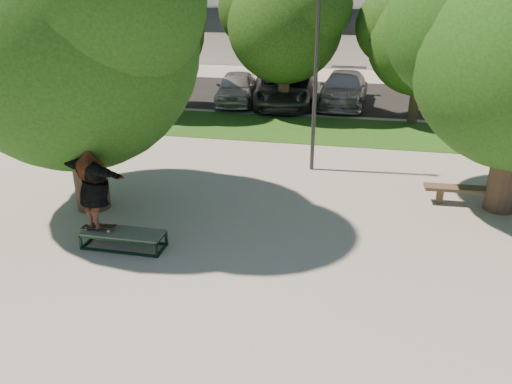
% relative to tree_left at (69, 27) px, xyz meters
% --- Properties ---
extents(ground, '(120.00, 120.00, 0.00)m').
position_rel_tree_left_xyz_m(ground, '(4.29, -1.09, -4.42)').
color(ground, gray).
rests_on(ground, ground).
extents(grass_strip, '(30.00, 4.00, 0.02)m').
position_rel_tree_left_xyz_m(grass_strip, '(5.29, 8.41, -4.41)').
color(grass_strip, '#234B15').
rests_on(grass_strip, ground).
extents(asphalt_strip, '(40.00, 8.00, 0.01)m').
position_rel_tree_left_xyz_m(asphalt_strip, '(4.29, 14.91, -4.42)').
color(asphalt_strip, black).
rests_on(asphalt_strip, ground).
extents(tree_left, '(6.96, 5.95, 7.12)m').
position_rel_tree_left_xyz_m(tree_left, '(0.00, 0.00, 0.00)').
color(tree_left, '#38281E').
rests_on(tree_left, ground).
extents(bg_tree_left, '(5.28, 4.51, 5.77)m').
position_rel_tree_left_xyz_m(bg_tree_left, '(-2.28, 9.98, -0.69)').
color(bg_tree_left, '#38281E').
rests_on(bg_tree_left, ground).
extents(bg_tree_mid, '(5.76, 4.92, 6.24)m').
position_rel_tree_left_xyz_m(bg_tree_mid, '(3.22, 10.98, -0.41)').
color(bg_tree_mid, '#38281E').
rests_on(bg_tree_mid, ground).
extents(bg_tree_right, '(5.04, 4.31, 5.43)m').
position_rel_tree_left_xyz_m(bg_tree_right, '(8.73, 10.47, -0.93)').
color(bg_tree_right, '#38281E').
rests_on(bg_tree_right, ground).
extents(lamppost, '(0.25, 0.15, 6.11)m').
position_rel_tree_left_xyz_m(lamppost, '(5.29, 3.91, -1.27)').
color(lamppost, '#2D2D30').
rests_on(lamppost, ground).
extents(grind_box, '(1.80, 0.60, 0.38)m').
position_rel_tree_left_xyz_m(grind_box, '(1.79, -1.91, -4.23)').
color(grind_box, black).
rests_on(grind_box, ground).
extents(skater_rig, '(2.25, 1.41, 1.86)m').
position_rel_tree_left_xyz_m(skater_rig, '(1.23, -1.91, -3.08)').
color(skater_rig, white).
rests_on(skater_rig, grind_box).
extents(bystander, '(0.66, 0.45, 1.77)m').
position_rel_tree_left_xyz_m(bystander, '(-0.62, 1.02, -3.54)').
color(bystander, '#1A4F63').
rests_on(bystander, ground).
extents(bench, '(3.13, 0.52, 0.48)m').
position_rel_tree_left_xyz_m(bench, '(10.00, 2.06, -4.02)').
color(bench, '#4F3F2F').
rests_on(bench, ground).
extents(car_silver_a, '(2.25, 4.52, 1.48)m').
position_rel_tree_left_xyz_m(car_silver_a, '(0.79, 12.41, -3.68)').
color(car_silver_a, '#ACACB1').
rests_on(car_silver_a, asphalt_strip).
extents(car_dark, '(1.80, 4.40, 1.42)m').
position_rel_tree_left_xyz_m(car_dark, '(3.57, 12.41, -3.71)').
color(car_dark, black).
rests_on(car_dark, asphalt_strip).
extents(car_grey, '(3.37, 5.77, 1.51)m').
position_rel_tree_left_xyz_m(car_grey, '(2.95, 12.43, -3.67)').
color(car_grey, '#505055').
rests_on(car_grey, asphalt_strip).
extents(car_silver_b, '(2.35, 5.23, 1.49)m').
position_rel_tree_left_xyz_m(car_silver_b, '(5.81, 13.16, -3.68)').
color(car_silver_b, '#A1A0A5').
rests_on(car_silver_b, asphalt_strip).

